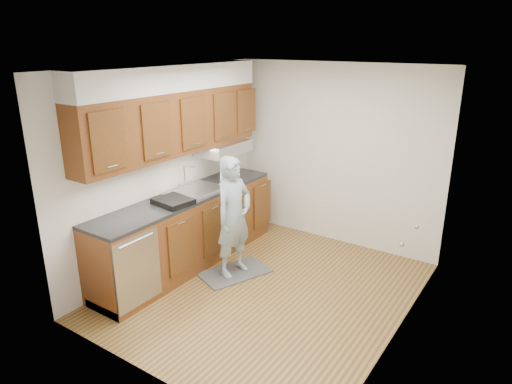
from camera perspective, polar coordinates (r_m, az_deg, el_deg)
floor at (r=5.43m, az=1.36°, el=-12.17°), size 3.50×3.50×0.00m
ceiling at (r=4.68m, az=1.61°, el=15.19°), size 3.50×3.50×0.00m
wall_left at (r=5.82m, az=-11.07°, el=3.03°), size 0.02×3.50×2.50m
wall_right at (r=4.34m, az=18.41°, el=-3.00°), size 0.02×3.50×2.50m
wall_back at (r=6.40m, az=9.98°, el=4.50°), size 3.00×0.02×2.50m
counter at (r=5.87m, az=-8.54°, el=-4.57°), size 0.64×2.80×1.30m
upper_cabinets at (r=5.59m, az=-9.94°, el=9.80°), size 0.47×2.80×1.21m
closet_door at (r=4.70m, az=19.03°, el=-4.39°), size 0.02×1.22×2.05m
floor_mat at (r=5.79m, az=-2.67°, el=-10.00°), size 0.78×0.97×0.02m
person at (r=5.44m, az=-2.80°, el=-2.13°), size 0.46×0.63×1.68m
soap_bottle_a at (r=6.13m, az=-4.05°, el=2.50°), size 0.12×0.12×0.29m
soap_bottle_b at (r=6.23m, az=-3.87°, el=2.40°), size 0.12×0.13×0.21m
soda_can at (r=6.07m, az=-3.33°, el=1.46°), size 0.06×0.06×0.11m
steel_can at (r=6.05m, az=-3.84°, el=1.54°), size 0.09×0.09×0.13m
dish_rack at (r=5.42m, az=-10.32°, el=-1.16°), size 0.46×0.40×0.07m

